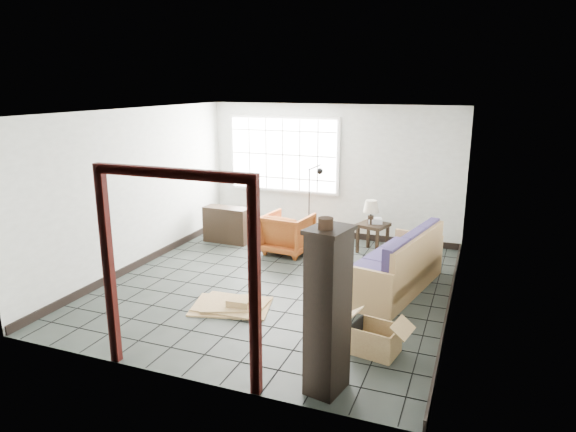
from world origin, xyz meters
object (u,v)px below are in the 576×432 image
at_px(futon_sofa, 398,269).
at_px(side_table, 373,229).
at_px(tall_shelf, 328,310).
at_px(armchair, 288,231).

bearing_deg(futon_sofa, side_table, 126.32).
bearing_deg(tall_shelf, side_table, 108.08).
relative_size(futon_sofa, armchair, 2.77).
height_order(futon_sofa, tall_shelf, tall_shelf).
height_order(armchair, side_table, armchair).
bearing_deg(tall_shelf, futon_sofa, 97.04).
distance_m(futon_sofa, tall_shelf, 2.88).
distance_m(side_table, tall_shelf, 4.50).
height_order(side_table, tall_shelf, tall_shelf).
height_order(futon_sofa, armchair, futon_sofa).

